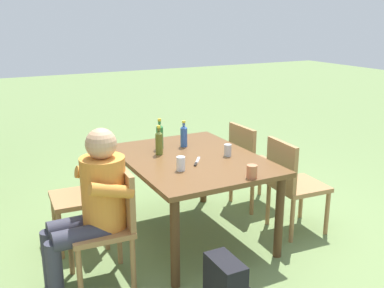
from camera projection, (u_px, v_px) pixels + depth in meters
ground_plane at (192, 236)px, 4.04m from camera, size 24.00×24.00×0.00m
dining_table at (192, 167)px, 3.86m from camera, size 1.43×1.09×0.75m
chair_far_left at (110, 220)px, 3.25m from camera, size 0.47×0.47×0.87m
chair_far_right at (87, 190)px, 3.80m from camera, size 0.47×0.47×0.87m
chair_near_left at (292, 181)px, 4.01m from camera, size 0.47×0.47×0.87m
chair_near_right at (251, 161)px, 4.55m from camera, size 0.45×0.45×0.87m
person_in_white_shirt at (94, 201)px, 3.16m from camera, size 0.47×0.61×1.18m
bottle_olive at (159, 142)px, 3.89m from camera, size 0.06×0.06×0.26m
bottle_green at (160, 136)px, 4.05m from camera, size 0.06×0.06×0.28m
bottle_blue at (184, 135)px, 4.12m from camera, size 0.06×0.06×0.25m
cup_steel at (228, 150)px, 3.85m from camera, size 0.06×0.06×0.11m
cup_terracotta at (252, 171)px, 3.34m from camera, size 0.08×0.08×0.10m
cup_glass at (181, 164)px, 3.50m from camera, size 0.07×0.07×0.11m
table_knife at (197, 162)px, 3.70m from camera, size 0.21×0.16×0.01m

